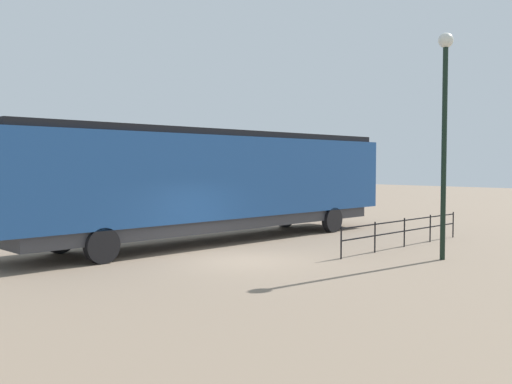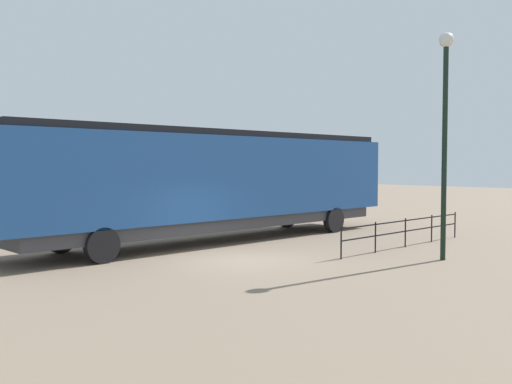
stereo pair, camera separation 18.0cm
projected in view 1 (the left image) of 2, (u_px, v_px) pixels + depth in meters
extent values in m
plane|color=#84705B|center=(241.00, 260.00, 17.70)|extent=(120.00, 120.00, 0.00)
cube|color=navy|center=(214.00, 177.00, 21.96)|extent=(3.12, 17.57, 3.03)
cube|color=black|center=(331.00, 184.00, 27.13)|extent=(3.00, 2.90, 2.12)
cube|color=black|center=(214.00, 134.00, 21.88)|extent=(2.81, 16.86, 0.24)
cube|color=#38383D|center=(214.00, 221.00, 22.04)|extent=(2.81, 16.16, 0.45)
cylinder|color=black|center=(285.00, 216.00, 27.00)|extent=(0.30, 1.10, 1.10)
cylinder|color=black|center=(332.00, 220.00, 25.00)|extent=(0.30, 1.10, 1.10)
cylinder|color=black|center=(59.00, 237.00, 19.11)|extent=(0.30, 1.10, 1.10)
cylinder|color=black|center=(102.00, 246.00, 17.10)|extent=(0.30, 1.10, 1.10)
cylinder|color=black|center=(444.00, 153.00, 17.70)|extent=(0.16, 0.16, 6.68)
sphere|color=silver|center=(446.00, 40.00, 17.53)|extent=(0.46, 0.46, 0.46)
cube|color=black|center=(405.00, 220.00, 20.56)|extent=(0.04, 7.57, 0.04)
cube|color=black|center=(404.00, 231.00, 20.58)|extent=(0.04, 7.57, 0.04)
cylinder|color=black|center=(341.00, 243.00, 17.93)|extent=(0.05, 0.05, 1.05)
cylinder|color=black|center=(375.00, 237.00, 19.25)|extent=(0.05, 0.05, 1.05)
cylinder|color=black|center=(404.00, 232.00, 20.58)|extent=(0.05, 0.05, 1.05)
cylinder|color=black|center=(430.00, 228.00, 21.91)|extent=(0.05, 0.05, 1.05)
cylinder|color=black|center=(453.00, 225.00, 23.24)|extent=(0.05, 0.05, 1.05)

